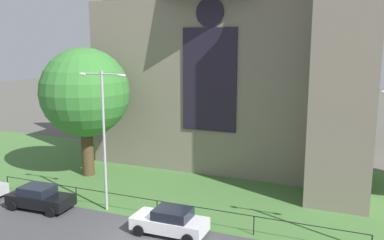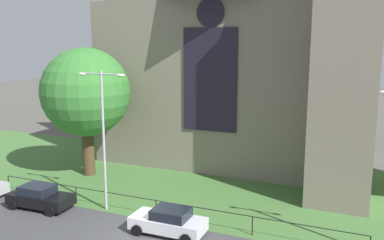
# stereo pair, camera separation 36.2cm
# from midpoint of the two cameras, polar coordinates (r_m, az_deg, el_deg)

# --- Properties ---
(ground) EXTENTS (160.00, 160.00, 0.00)m
(ground) POSITION_cam_midpoint_polar(r_m,az_deg,el_deg) (32.87, 1.05, -8.28)
(ground) COLOR #56544C
(grass_verge) EXTENTS (120.00, 20.00, 0.01)m
(grass_verge) POSITION_cam_midpoint_polar(r_m,az_deg,el_deg) (31.12, -0.32, -9.37)
(grass_verge) COLOR #477538
(grass_verge) RESTS_ON ground
(church_building) EXTENTS (23.20, 16.20, 26.00)m
(church_building) POSITION_cam_midpoint_polar(r_m,az_deg,el_deg) (37.44, 6.18, 9.97)
(church_building) COLOR gray
(church_building) RESTS_ON ground
(iron_railing) EXTENTS (24.24, 0.07, 1.13)m
(iron_railing) POSITION_cam_midpoint_polar(r_m,az_deg,el_deg) (26.15, -5.17, -11.17)
(iron_railing) COLOR black
(iron_railing) RESTS_ON ground
(tree_left_near) EXTENTS (6.99, 6.99, 10.22)m
(tree_left_near) POSITION_cam_midpoint_polar(r_m,az_deg,el_deg) (34.01, -14.64, 3.57)
(tree_left_near) COLOR #4C3823
(tree_left_near) RESTS_ON ground
(streetlamp_near) EXTENTS (3.37, 0.26, 8.90)m
(streetlamp_near) POSITION_cam_midpoint_polar(r_m,az_deg,el_deg) (26.58, -12.30, -0.55)
(streetlamp_near) COLOR #B2B2B7
(streetlamp_near) RESTS_ON ground
(parked_car_black) EXTENTS (4.27, 2.17, 1.51)m
(parked_car_black) POSITION_cam_midpoint_polar(r_m,az_deg,el_deg) (29.23, -20.31, -9.85)
(parked_car_black) COLOR black
(parked_car_black) RESTS_ON ground
(parked_car_white) EXTENTS (4.22, 2.07, 1.51)m
(parked_car_white) POSITION_cam_midpoint_polar(r_m,az_deg,el_deg) (24.14, -3.40, -13.57)
(parked_car_white) COLOR silver
(parked_car_white) RESTS_ON ground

